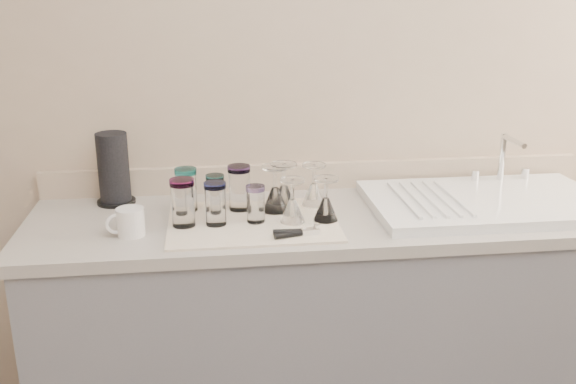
{
  "coord_description": "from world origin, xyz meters",
  "views": [
    {
      "loc": [
        -0.41,
        -0.83,
        1.66
      ],
      "look_at": [
        -0.16,
        1.15,
        1.0
      ],
      "focal_mm": 40.0,
      "sensor_mm": 36.0,
      "label": 1
    }
  ],
  "objects": [
    {
      "name": "room_envelope",
      "position": [
        0.0,
        0.0,
        1.56
      ],
      "size": [
        3.54,
        3.5,
        2.52
      ],
      "color": "#505055",
      "rests_on": "ground"
    },
    {
      "name": "counter_unit",
      "position": [
        0.0,
        1.2,
        0.45
      ],
      "size": [
        2.06,
        0.62,
        0.9
      ],
      "color": "slate",
      "rests_on": "ground"
    },
    {
      "name": "sink_unit",
      "position": [
        0.55,
        1.2,
        0.92
      ],
      "size": [
        0.82,
        0.5,
        0.22
      ],
      "color": "white",
      "rests_on": "counter_unit"
    },
    {
      "name": "dish_towel",
      "position": [
        -0.28,
        1.14,
        0.9
      ],
      "size": [
        0.55,
        0.42,
        0.01
      ],
      "primitive_type": "cube",
      "color": "white",
      "rests_on": "counter_unit"
    },
    {
      "name": "tumbler_teal",
      "position": [
        -0.49,
        1.27,
        0.98
      ],
      "size": [
        0.07,
        0.07,
        0.15
      ],
      "color": "white",
      "rests_on": "dish_towel"
    },
    {
      "name": "tumbler_cyan",
      "position": [
        -0.39,
        1.26,
        0.97
      ],
      "size": [
        0.06,
        0.06,
        0.13
      ],
      "color": "white",
      "rests_on": "dish_towel"
    },
    {
      "name": "tumbler_purple",
      "position": [
        -0.31,
        1.26,
        0.99
      ],
      "size": [
        0.08,
        0.08,
        0.16
      ],
      "color": "white",
      "rests_on": "dish_towel"
    },
    {
      "name": "tumbler_magenta",
      "position": [
        -0.5,
        1.13,
        0.99
      ],
      "size": [
        0.08,
        0.08,
        0.16
      ],
      "color": "white",
      "rests_on": "dish_towel"
    },
    {
      "name": "tumbler_blue",
      "position": [
        -0.4,
        1.13,
        0.98
      ],
      "size": [
        0.07,
        0.07,
        0.14
      ],
      "color": "white",
      "rests_on": "dish_towel"
    },
    {
      "name": "tumbler_lavender",
      "position": [
        -0.27,
        1.13,
        0.97
      ],
      "size": [
        0.06,
        0.06,
        0.12
      ],
      "color": "white",
      "rests_on": "dish_towel"
    },
    {
      "name": "goblet_back_left",
      "position": [
        -0.16,
        1.25,
        0.96
      ],
      "size": [
        0.09,
        0.09,
        0.16
      ],
      "color": "white",
      "rests_on": "dish_towel"
    },
    {
      "name": "goblet_back_right",
      "position": [
        -0.05,
        1.28,
        0.96
      ],
      "size": [
        0.08,
        0.08,
        0.15
      ],
      "color": "white",
      "rests_on": "dish_towel"
    },
    {
      "name": "goblet_front_left",
      "position": [
        -0.15,
        1.12,
        0.96
      ],
      "size": [
        0.08,
        0.08,
        0.14
      ],
      "color": "white",
      "rests_on": "dish_towel"
    },
    {
      "name": "goblet_front_right",
      "position": [
        -0.04,
        1.12,
        0.96
      ],
      "size": [
        0.08,
        0.08,
        0.14
      ],
      "color": "white",
      "rests_on": "dish_towel"
    },
    {
      "name": "goblet_extra",
      "position": [
        -0.19,
        1.23,
        0.96
      ],
      "size": [
        0.09,
        0.09,
        0.16
      ],
      "color": "white",
      "rests_on": "dish_towel"
    },
    {
      "name": "can_opener",
      "position": [
        -0.15,
        1.0,
        0.92
      ],
      "size": [
        0.15,
        0.06,
        0.02
      ],
      "color": "silver",
      "rests_on": "dish_towel"
    },
    {
      "name": "white_mug",
      "position": [
        -0.66,
        1.08,
        0.94
      ],
      "size": [
        0.13,
        0.11,
        0.09
      ],
      "color": "white",
      "rests_on": "counter_unit"
    },
    {
      "name": "paper_towel_roll",
      "position": [
        -0.75,
        1.4,
        1.02
      ],
      "size": [
        0.14,
        0.14,
        0.26
      ],
      "color": "black",
      "rests_on": "counter_unit"
    }
  ]
}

